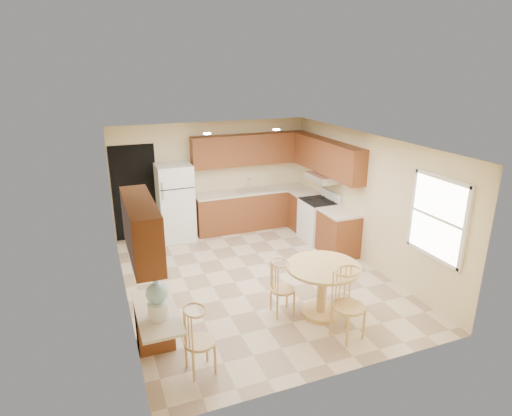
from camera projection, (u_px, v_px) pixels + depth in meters
name	position (u px, v px, depth m)	size (l,w,h in m)	color
floor	(256.00, 278.00, 7.79)	(5.50, 5.50, 0.00)	beige
ceiling	(256.00, 142.00, 6.99)	(4.50, 5.50, 0.02)	white
wall_back	(212.00, 177.00, 9.82)	(4.50, 0.02, 2.50)	beige
wall_front	(342.00, 287.00, 4.96)	(4.50, 0.02, 2.50)	beige
wall_left	(121.00, 231.00, 6.61)	(0.02, 5.50, 2.50)	beige
wall_right	(365.00, 199.00, 8.16)	(0.02, 5.50, 2.50)	beige
doorway	(135.00, 193.00, 9.26)	(0.90, 0.02, 2.10)	black
base_cab_back	(253.00, 210.00, 10.11)	(2.75, 0.60, 0.87)	brown
counter_back	(253.00, 191.00, 9.97)	(2.75, 0.63, 0.04)	beige
base_cab_right_a	(305.00, 212.00, 9.96)	(0.60, 0.59, 0.87)	brown
counter_right_a	(306.00, 193.00, 9.81)	(0.63, 0.59, 0.04)	beige
base_cab_right_b	(338.00, 234.00, 8.67)	(0.60, 0.80, 0.87)	brown
counter_right_b	(340.00, 213.00, 8.53)	(0.63, 0.80, 0.04)	beige
upper_cab_back	(250.00, 149.00, 9.78)	(2.75, 0.33, 0.70)	brown
upper_cab_right	(327.00, 157.00, 8.98)	(0.33, 2.42, 0.70)	brown
upper_cab_left	(141.00, 229.00, 5.07)	(0.33, 1.40, 0.70)	brown
sink	(252.00, 190.00, 9.95)	(0.78, 0.44, 0.01)	silver
range_hood	(323.00, 177.00, 9.06)	(0.50, 0.76, 0.14)	silver
desk_pedestal	(154.00, 323.00, 5.82)	(0.48, 0.42, 0.72)	brown
desk_top	(157.00, 312.00, 5.36)	(0.50, 1.20, 0.04)	beige
window	(438.00, 218.00, 6.44)	(0.06, 1.12, 1.30)	white
can_light_a	(207.00, 134.00, 7.88)	(0.14, 0.14, 0.02)	white
can_light_b	(276.00, 130.00, 8.36)	(0.14, 0.14, 0.02)	white
refrigerator	(175.00, 202.00, 9.31)	(0.74, 0.72, 1.69)	white
stove	(318.00, 220.00, 9.34)	(0.65, 0.76, 1.09)	white
dining_table	(322.00, 283.00, 6.50)	(1.12, 1.12, 0.83)	#DAB16D
chair_table_a	(285.00, 285.00, 6.46)	(0.39, 0.50, 0.88)	#DAB16D
chair_table_b	(353.00, 302.00, 5.83)	(0.45, 0.47, 1.02)	#DAB16D
chair_desk	(201.00, 338.00, 5.19)	(0.39, 0.51, 0.89)	#DAB16D
water_crock	(157.00, 300.00, 5.13)	(0.27, 0.27, 0.55)	white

